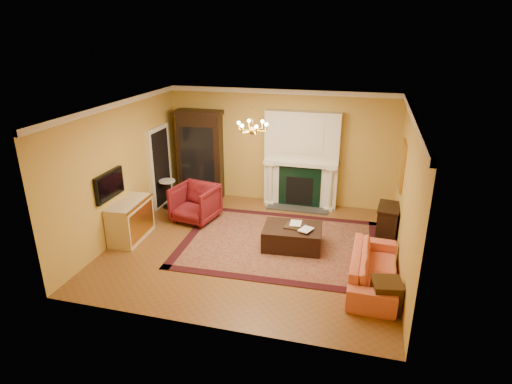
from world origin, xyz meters
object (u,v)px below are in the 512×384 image
(commode, at_px, (130,220))
(console_table, at_px, (387,225))
(leather_ottoman, at_px, (292,237))
(china_cabinet, at_px, (201,157))
(end_table, at_px, (386,296))
(wingback_armchair, at_px, (195,202))
(pedestal_table, at_px, (168,192))
(coral_sofa, at_px, (374,264))

(commode, distance_m, console_table, 5.66)
(console_table, height_order, leather_ottoman, console_table)
(console_table, bearing_deg, china_cabinet, 168.71)
(china_cabinet, distance_m, end_table, 6.39)
(wingback_armchair, xyz_separation_m, pedestal_table, (-0.99, 0.55, -0.05))
(china_cabinet, bearing_deg, commode, -108.06)
(leather_ottoman, bearing_deg, end_table, -47.16)
(wingback_armchair, bearing_deg, china_cabinet, 116.00)
(end_table, bearing_deg, wingback_armchair, 150.34)
(pedestal_table, distance_m, commode, 1.82)
(commode, bearing_deg, end_table, -15.99)
(console_table, distance_m, leather_ottoman, 2.12)
(coral_sofa, height_order, end_table, coral_sofa)
(coral_sofa, relative_size, console_table, 2.60)
(commode, bearing_deg, leather_ottoman, 5.13)
(leather_ottoman, bearing_deg, console_table, 17.98)
(leather_ottoman, bearing_deg, coral_sofa, -34.97)
(coral_sofa, distance_m, end_table, 0.80)
(wingback_armchair, distance_m, console_table, 4.49)
(china_cabinet, xyz_separation_m, end_table, (4.85, -4.06, -0.90))
(wingback_armchair, distance_m, coral_sofa, 4.58)
(commode, bearing_deg, china_cabinet, 74.90)
(wingback_armchair, xyz_separation_m, end_table, (4.43, -2.52, -0.23))
(coral_sofa, bearing_deg, commode, 86.15)
(pedestal_table, bearing_deg, wingback_armchair, -29.15)
(end_table, height_order, leather_ottoman, end_table)
(wingback_armchair, height_order, pedestal_table, wingback_armchair)
(pedestal_table, distance_m, end_table, 6.23)
(china_cabinet, xyz_separation_m, console_table, (4.91, -1.50, -0.75))
(china_cabinet, relative_size, commode, 1.95)
(end_table, bearing_deg, pedestal_table, 150.44)
(china_cabinet, bearing_deg, pedestal_table, -126.03)
(wingback_armchair, distance_m, leather_ottoman, 2.65)
(console_table, bearing_deg, leather_ottoman, -152.13)
(pedestal_table, distance_m, console_table, 5.50)
(coral_sofa, bearing_deg, leather_ottoman, 60.82)
(leather_ottoman, bearing_deg, china_cabinet, 137.97)
(wingback_armchair, bearing_deg, commode, -118.36)
(china_cabinet, height_order, wingback_armchair, china_cabinet)
(wingback_armchair, bearing_deg, end_table, -19.01)
(commode, height_order, leather_ottoman, commode)
(china_cabinet, xyz_separation_m, leather_ottoman, (2.96, -2.30, -0.91))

